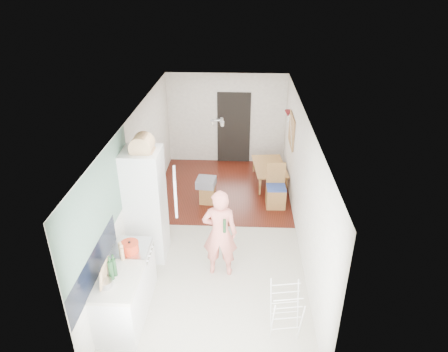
# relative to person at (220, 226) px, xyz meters

# --- Properties ---
(room_shell) EXTENTS (3.20, 7.00, 2.50)m
(room_shell) POSITION_rel_person_xyz_m (-0.09, 1.24, 0.27)
(room_shell) COLOR white
(room_shell) RESTS_ON ground
(floor) EXTENTS (3.20, 7.00, 0.01)m
(floor) POSITION_rel_person_xyz_m (-0.09, 1.24, -0.98)
(floor) COLOR #BBB4A3
(floor) RESTS_ON ground
(wood_floor_overlay) EXTENTS (3.20, 3.30, 0.01)m
(wood_floor_overlay) POSITION_rel_person_xyz_m (-0.09, 3.09, -0.98)
(wood_floor_overlay) COLOR #4F170E
(wood_floor_overlay) RESTS_ON room_shell
(sage_wall_panel) EXTENTS (0.02, 3.00, 1.30)m
(sage_wall_panel) POSITION_rel_person_xyz_m (-1.68, -0.76, 0.87)
(sage_wall_panel) COLOR slate
(sage_wall_panel) RESTS_ON room_shell
(tile_splashback) EXTENTS (0.02, 1.90, 0.50)m
(tile_splashback) POSITION_rel_person_xyz_m (-1.68, -1.31, 0.17)
(tile_splashback) COLOR black
(tile_splashback) RESTS_ON room_shell
(doorway_recess) EXTENTS (0.90, 0.04, 2.00)m
(doorway_recess) POSITION_rel_person_xyz_m (0.11, 4.72, 0.02)
(doorway_recess) COLOR black
(doorway_recess) RESTS_ON room_shell
(base_cabinet) EXTENTS (0.60, 0.90, 0.86)m
(base_cabinet) POSITION_rel_person_xyz_m (-1.39, -1.31, -0.55)
(base_cabinet) COLOR silver
(base_cabinet) RESTS_ON room_shell
(worktop) EXTENTS (0.62, 0.92, 0.06)m
(worktop) POSITION_rel_person_xyz_m (-1.39, -1.31, -0.09)
(worktop) COLOR beige
(worktop) RESTS_ON room_shell
(range_cooker) EXTENTS (0.60, 0.60, 0.88)m
(range_cooker) POSITION_rel_person_xyz_m (-1.39, -0.56, -0.54)
(range_cooker) COLOR silver
(range_cooker) RESTS_ON room_shell
(cooker_top) EXTENTS (0.60, 0.60, 0.04)m
(cooker_top) POSITION_rel_person_xyz_m (-1.39, -0.56, -0.08)
(cooker_top) COLOR #BCBCBE
(cooker_top) RESTS_ON room_shell
(fridge_housing) EXTENTS (0.66, 0.66, 2.15)m
(fridge_housing) POSITION_rel_person_xyz_m (-1.36, 0.46, 0.09)
(fridge_housing) COLOR silver
(fridge_housing) RESTS_ON room_shell
(fridge_door) EXTENTS (0.14, 0.56, 0.70)m
(fridge_door) POSITION_rel_person_xyz_m (-0.75, 0.16, 0.57)
(fridge_door) COLOR silver
(fridge_door) RESTS_ON room_shell
(fridge_interior) EXTENTS (0.02, 0.52, 0.66)m
(fridge_interior) POSITION_rel_person_xyz_m (-1.05, 0.46, 0.57)
(fridge_interior) COLOR white
(fridge_interior) RESTS_ON room_shell
(pinboard) EXTENTS (0.03, 0.90, 0.70)m
(pinboard) POSITION_rel_person_xyz_m (1.49, 3.14, 0.57)
(pinboard) COLOR tan
(pinboard) RESTS_ON room_shell
(pinboard_frame) EXTENTS (0.00, 0.94, 0.74)m
(pinboard_frame) POSITION_rel_person_xyz_m (1.47, 3.14, 0.57)
(pinboard_frame) COLOR #AC7643
(pinboard_frame) RESTS_ON room_shell
(wall_sconce) EXTENTS (0.18, 0.18, 0.16)m
(wall_sconce) POSITION_rel_person_xyz_m (1.45, 3.79, 0.77)
(wall_sconce) COLOR maroon
(wall_sconce) RESTS_ON room_shell
(person) EXTENTS (0.73, 0.49, 1.97)m
(person) POSITION_rel_person_xyz_m (0.00, 0.00, 0.00)
(person) COLOR #E57B6D
(person) RESTS_ON floor
(dining_table) EXTENTS (0.76, 1.23, 0.41)m
(dining_table) POSITION_rel_person_xyz_m (1.07, 3.46, -0.78)
(dining_table) COLOR #AC7643
(dining_table) RESTS_ON floor
(dining_chair) EXTENTS (0.44, 0.44, 1.01)m
(dining_chair) POSITION_rel_person_xyz_m (1.14, 2.32, -0.48)
(dining_chair) COLOR #AC7643
(dining_chair) RESTS_ON floor
(stool) EXTENTS (0.36, 0.36, 0.44)m
(stool) POSITION_rel_person_xyz_m (-0.43, 2.42, -0.76)
(stool) COLOR #AC7643
(stool) RESTS_ON floor
(grey_drape) EXTENTS (0.46, 0.46, 0.19)m
(grey_drape) POSITION_rel_person_xyz_m (-0.46, 2.40, -0.45)
(grey_drape) COLOR gray
(grey_drape) RESTS_ON stool
(drying_rack) EXTENTS (0.48, 0.44, 0.82)m
(drying_rack) POSITION_rel_person_xyz_m (1.03, -1.32, -0.57)
(drying_rack) COLOR silver
(drying_rack) RESTS_ON floor
(bread_bin) EXTENTS (0.43, 0.42, 0.21)m
(bread_bin) POSITION_rel_person_xyz_m (-1.32, 0.44, 1.27)
(bread_bin) COLOR #D8BD79
(bread_bin) RESTS_ON fridge_housing
(red_casserole) EXTENTS (0.31, 0.31, 0.17)m
(red_casserole) POSITION_rel_person_xyz_m (-1.36, -0.67, 0.02)
(red_casserole) COLOR red
(red_casserole) RESTS_ON cooker_top
(steel_pan) EXTENTS (0.23, 0.23, 0.10)m
(steel_pan) POSITION_rel_person_xyz_m (-1.50, -1.46, -0.02)
(steel_pan) COLOR #BCBCBE
(steel_pan) RESTS_ON worktop
(held_bottle) EXTENTS (0.05, 0.05, 0.25)m
(held_bottle) POSITION_rel_person_xyz_m (0.09, -0.19, 0.13)
(held_bottle) COLOR #1B3E1F
(held_bottle) RESTS_ON person
(bottle_a) EXTENTS (0.09, 0.09, 0.31)m
(bottle_a) POSITION_rel_person_xyz_m (-1.46, -1.30, 0.09)
(bottle_a) COLOR #1B3E1F
(bottle_a) RESTS_ON worktop
(bottle_b) EXTENTS (0.08, 0.08, 0.29)m
(bottle_b) POSITION_rel_person_xyz_m (-1.44, -1.23, 0.08)
(bottle_b) COLOR #1B3E1F
(bottle_b) RESTS_ON worktop
(bottle_c) EXTENTS (0.12, 0.12, 0.24)m
(bottle_c) POSITION_rel_person_xyz_m (-1.51, -1.23, 0.06)
(bottle_c) COLOR silver
(bottle_c) RESTS_ON worktop
(pepper_mill_front) EXTENTS (0.07, 0.07, 0.22)m
(pepper_mill_front) POSITION_rel_person_xyz_m (-1.43, -0.88, 0.05)
(pepper_mill_front) COLOR #D8BD79
(pepper_mill_front) RESTS_ON worktop
(pepper_mill_back) EXTENTS (0.06, 0.06, 0.20)m
(pepper_mill_back) POSITION_rel_person_xyz_m (-1.48, -0.78, 0.04)
(pepper_mill_back) COLOR #D8BD79
(pepper_mill_back) RESTS_ON worktop
(chopping_boards) EXTENTS (0.13, 0.26, 0.36)m
(chopping_boards) POSITION_rel_person_xyz_m (-1.52, -1.41, 0.12)
(chopping_boards) COLOR #D8BD79
(chopping_boards) RESTS_ON worktop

